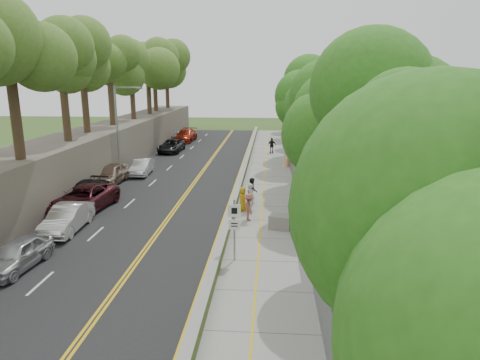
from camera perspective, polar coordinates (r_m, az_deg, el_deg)
The scene contains 26 objects.
ground at distance 24.19m, azimuth -2.61°, elevation -7.72°, with size 140.00×140.00×0.00m, color #33511E.
road at distance 39.23m, azimuth -7.86°, elevation 0.62°, with size 11.20×66.00×0.04m, color black.
sidewalk at distance 38.37m, azimuth 3.83°, elevation 0.43°, with size 4.20×66.00×0.05m, color gray.
jersey_barrier at distance 38.39m, azimuth 0.40°, elevation 0.89°, with size 0.42×66.00×0.60m, color #94C830.
rock_embankment at distance 41.30m, azimuth -19.03°, elevation 3.46°, with size 5.00×66.00×4.00m, color #595147.
chainlink_fence at distance 38.21m, azimuth 7.01°, elevation 1.80°, with size 0.04×66.00×2.00m, color slate.
trees_embankment at distance 40.57m, azimuth -19.32°, elevation 15.35°, with size 6.40×66.00×13.00m, color #557E2C, non-canonical shape.
trees_fenceside at distance 37.63m, azimuth 10.92°, elevation 10.70°, with size 7.00×66.00×14.00m, color #377E21, non-canonical shape.
streetlight at distance 38.90m, azimuth -15.76°, elevation 7.04°, with size 2.52×0.22×8.00m.
signpost at distance 20.59m, azimuth -0.75°, elevation -5.79°, with size 0.62×0.09×3.10m.
construction_barrel at distance 42.54m, azimuth 6.26°, elevation 2.39°, with size 0.57×0.57×0.94m, color orange.
concrete_block at distance 25.42m, azimuth 5.39°, elevation -5.58°, with size 1.23×0.93×0.82m, color slate.
car_0 at distance 22.72m, azimuth -27.64°, elevation -8.82°, with size 1.65×4.11×1.40m, color #ACACB1.
car_1 at distance 26.82m, azimuth -22.06°, elevation -4.76°, with size 1.60×4.60×1.51m, color silver.
car_2 at distance 30.34m, azimuth -20.11°, elevation -2.35°, with size 2.76×5.98×1.66m, color #4E1923.
car_3 at distance 32.53m, azimuth -20.16°, elevation -1.52°, with size 1.99×4.90×1.42m, color black.
car_4 at distance 37.23m, azimuth -16.88°, elevation 0.78°, with size 1.96×4.88×1.66m, color gray.
car_5 at distance 40.01m, azimuth -12.93°, elevation 1.71°, with size 1.48×4.23×1.39m, color silver.
car_6 at distance 51.25m, azimuth -9.14°, elevation 4.51°, with size 2.41×5.23×1.45m, color black.
car_7 at distance 59.28m, azimuth -7.26°, elevation 5.91°, with size 2.31×5.68×1.65m, color maroon.
car_8 at distance 61.27m, azimuth -8.42°, elevation 5.98°, with size 1.58×3.92×1.34m, color #BBBABF.
painter_0 at distance 28.42m, azimuth 0.33°, elevation -2.56°, with size 0.80×0.52×1.63m, color #C58A12.
painter_1 at distance 28.40m, azimuth 1.45°, elevation -2.31°, with size 0.69×0.45×1.89m, color beige.
painter_2 at distance 30.27m, azimuth 1.63°, elevation -1.37°, with size 0.88×0.68×1.81m, color black.
painter_3 at distance 26.54m, azimuth 1.24°, elevation -3.66°, with size 1.11×0.64×1.72m, color brown.
person_far at distance 50.03m, azimuth 4.26°, elevation 4.63°, with size 1.05×0.44×1.79m, color black.
Camera 1 is at (2.76, -22.34, 8.86)m, focal length 32.00 mm.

